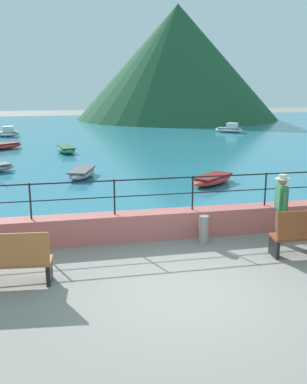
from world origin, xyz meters
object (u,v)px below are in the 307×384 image
Objects in this scene: bench_main at (7,260)px; boat_6 at (4,146)px; bollard at (204,230)px; boat_0 at (82,173)px; boat_5 at (66,149)px; boat_3 at (6,133)px; boat_2 at (230,129)px; boat_1 at (212,179)px; person_walking at (281,205)px.

bench_main is 0.73× the size of boat_6.
boat_0 is at bearing 107.34° from bollard.
boat_3 is at bearing 116.11° from boat_5.
boat_3 is (-17.39, 0.65, 0.00)m from boat_2.
boat_3 reaches higher than boat_5.
boat_1 is 14.76m from boat_6.
boat_6 is (-16.74, -5.99, -0.07)m from boat_2.
boat_1 is 10.91m from boat_5.
boat_1 is at bearing 68.87° from bollard.
bench_main is 19.23m from boat_6.
person_walking is 0.72× the size of boat_5.
boat_3 is (-2.94, 25.73, -0.23)m from bench_main.
boat_3 is at bearing 96.53° from bench_main.
person_walking reaches higher than boat_0.
boat_3 is at bearing 95.55° from boat_6.
boat_6 is at bearing -84.45° from boat_3.
bollard is at bearing -72.66° from boat_0.
person_walking is at bearing -93.85° from boat_1.
boat_2 is at bearing -2.13° from boat_3.
boat_0 is 1.05× the size of boat_2.
boat_1 is 0.97× the size of boat_5.
boat_2 is 15.40m from boat_5.
boat_2 is (14.44, 25.09, -0.23)m from bench_main.
boat_0 is at bearing -129.51° from boat_2.
bench_main is 28.95m from boat_2.
boat_5 is (1.36, 16.96, -0.30)m from bench_main.
boat_0 and boat_1 have the same top height.
boat_0 is 10.12m from boat_6.
bollard is (4.54, 1.48, -0.20)m from bench_main.
boat_5 is 1.02× the size of boat_6.
bollard is 0.30× the size of boat_5.
person_walking reaches higher than boat_5.
boat_3 reaches higher than boat_1.
bollard is 15.80m from boat_5.
bench_main is at bearing -132.38° from boat_1.
bench_main is 0.73× the size of boat_3.
bench_main is 2.40× the size of bollard.
boat_2 is (7.99, 23.87, -0.65)m from person_walking.
person_walking is 19.92m from boat_6.
bollard is 0.31× the size of boat_1.
bench_main reaches higher than bollard.
person_walking is 0.73× the size of boat_3.
boat_6 is (-3.66, 2.14, 0.00)m from boat_5.
boat_1 is 19.11m from boat_2.
person_walking reaches higher than boat_1.
boat_5 is (-5.09, 15.74, -0.72)m from person_walking.
boat_3 is at bearing 107.05° from boat_0.
boat_1 is at bearing -25.38° from boat_0.
bench_main is at bearing -169.30° from person_walking.
person_walking is 25.18m from boat_2.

